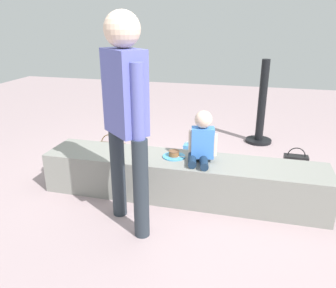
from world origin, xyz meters
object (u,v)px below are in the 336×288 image
(cake_plate, at_px, (174,155))
(water_bottle_near_gift, at_px, (182,167))
(child_seated, at_px, (202,140))
(handbag_brown_canvas, at_px, (111,151))
(handbag_black_leather, at_px, (295,163))
(gift_bag, at_px, (193,154))
(adult_standing, at_px, (126,106))
(party_cup_red, at_px, (150,167))
(cake_box_white, at_px, (148,156))

(cake_plate, xyz_separation_m, water_bottle_near_gift, (-0.01, 0.45, -0.33))
(child_seated, distance_m, cake_plate, 0.34)
(child_seated, xyz_separation_m, handbag_brown_canvas, (-1.23, 0.68, -0.50))
(handbag_black_leather, xyz_separation_m, handbag_brown_canvas, (-2.18, -0.23, 0.01))
(gift_bag, bearing_deg, adult_standing, -101.54)
(child_seated, distance_m, party_cup_red, 1.00)
(adult_standing, relative_size, handbag_black_leather, 6.01)
(child_seated, distance_m, gift_bag, 0.96)
(child_seated, relative_size, cake_box_white, 1.51)
(adult_standing, relative_size, handbag_brown_canvas, 5.08)
(child_seated, bearing_deg, gift_bag, 105.83)
(handbag_black_leather, bearing_deg, cake_box_white, -174.21)
(cake_plate, distance_m, gift_bag, 0.82)
(child_seated, relative_size, water_bottle_near_gift, 2.45)
(water_bottle_near_gift, bearing_deg, gift_bag, 78.99)
(cake_plate, height_order, handbag_brown_canvas, cake_plate)
(gift_bag, bearing_deg, party_cup_red, -144.96)
(handbag_brown_canvas, bearing_deg, cake_plate, -34.18)
(child_seated, relative_size, handbag_brown_canvas, 1.43)
(cake_plate, height_order, cake_box_white, cake_plate)
(cake_plate, relative_size, handbag_black_leather, 0.78)
(gift_bag, bearing_deg, handbag_black_leather, 5.43)
(water_bottle_near_gift, distance_m, party_cup_red, 0.38)
(handbag_brown_canvas, bearing_deg, adult_standing, -60.23)
(cake_box_white, bearing_deg, handbag_black_leather, 5.79)
(child_seated, xyz_separation_m, adult_standing, (-0.51, -0.58, 0.43))
(gift_bag, distance_m, handbag_black_leather, 1.19)
(cake_plate, height_order, party_cup_red, cake_plate)
(party_cup_red, relative_size, handbag_black_leather, 0.34)
(water_bottle_near_gift, bearing_deg, party_cup_red, 179.59)
(adult_standing, xyz_separation_m, handbag_brown_canvas, (-0.72, 1.26, -0.93))
(water_bottle_near_gift, distance_m, handbag_black_leather, 1.31)
(water_bottle_near_gift, xyz_separation_m, handbag_brown_canvas, (-0.94, 0.20, 0.02))
(gift_bag, distance_m, cake_box_white, 0.55)
(cake_plate, distance_m, water_bottle_near_gift, 0.56)
(adult_standing, bearing_deg, child_seated, 48.73)
(child_seated, distance_m, water_bottle_near_gift, 0.77)
(adult_standing, height_order, handbag_black_leather, adult_standing)
(cake_box_white, xyz_separation_m, handbag_black_leather, (1.72, 0.17, 0.03))
(cake_box_white, bearing_deg, child_seated, -43.75)
(party_cup_red, bearing_deg, water_bottle_near_gift, -0.41)
(adult_standing, relative_size, water_bottle_near_gift, 8.75)
(water_bottle_near_gift, bearing_deg, cake_box_white, 152.55)
(gift_bag, xyz_separation_m, cake_box_white, (-0.54, -0.06, -0.06))
(cake_plate, bearing_deg, handbag_black_leather, 35.55)
(child_seated, height_order, water_bottle_near_gift, child_seated)
(gift_bag, height_order, handbag_black_leather, gift_bag)
(water_bottle_near_gift, distance_m, handbag_brown_canvas, 0.96)
(cake_plate, bearing_deg, child_seated, -6.86)
(child_seated, height_order, adult_standing, adult_standing)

